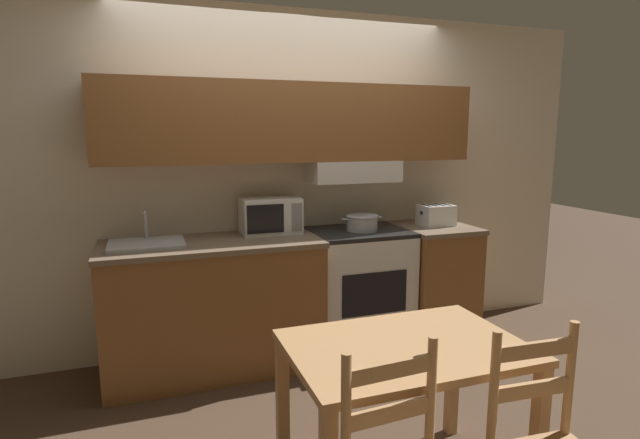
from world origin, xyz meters
TOP-DOWN VIEW (x-y plane):
  - ground_plane at (0.00, 0.00)m, footprint 16.00×16.00m
  - wall_back at (0.01, -0.06)m, footprint 5.14×0.38m
  - lower_counter_main at (-0.64, -0.31)m, footprint 1.47×0.65m
  - lower_counter_right_stub at (1.10, -0.31)m, footprint 0.56×0.65m
  - stove_range at (0.46, -0.29)m, footprint 0.72×0.59m
  - cooking_pot at (0.47, -0.31)m, footprint 0.32×0.25m
  - microwave at (-0.20, -0.16)m, footprint 0.43×0.29m
  - toaster at (1.12, -0.31)m, footprint 0.27×0.21m
  - sink_basin at (-1.06, -0.31)m, footprint 0.48×0.37m
  - dining_table at (-0.00, -1.85)m, footprint 1.04×0.71m

SIDE VIEW (x-z plane):
  - ground_plane at x=0.00m, z-range 0.00..0.00m
  - stove_range at x=0.46m, z-range 0.00..0.92m
  - lower_counter_main at x=-0.64m, z-range 0.00..0.92m
  - lower_counter_right_stub at x=1.10m, z-range 0.00..0.92m
  - dining_table at x=0.00m, z-range 0.26..0.98m
  - sink_basin at x=-1.06m, z-range 0.82..1.05m
  - cooking_pot at x=0.47m, z-range 0.93..1.04m
  - toaster at x=1.12m, z-range 0.92..1.09m
  - microwave at x=-0.20m, z-range 0.92..1.18m
  - wall_back at x=0.01m, z-range 0.19..2.74m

